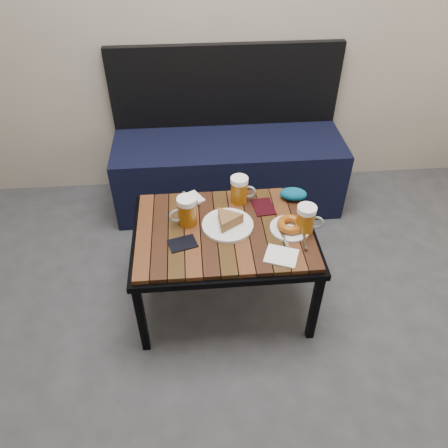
{
  "coord_description": "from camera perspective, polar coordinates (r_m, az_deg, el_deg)",
  "views": [
    {
      "loc": [
        -0.32,
        -0.58,
        1.79
      ],
      "look_at": [
        -0.2,
        0.92,
        0.5
      ],
      "focal_mm": 35.0,
      "sensor_mm": 36.0,
      "label": 1
    }
  ],
  "objects": [
    {
      "name": "plate_bagel",
      "position": [
        2.0,
        8.65,
        -0.29
      ],
      "size": [
        0.18,
        0.24,
        0.05
      ],
      "color": "white",
      "rests_on": "cafe_table"
    },
    {
      "name": "napkin_left",
      "position": [
        2.17,
        -4.3,
        3.3
      ],
      "size": [
        0.14,
        0.14,
        0.01
      ],
      "rotation": [
        0.0,
        0.0,
        0.54
      ],
      "color": "white",
      "rests_on": "cafe_table"
    },
    {
      "name": "plate_pie",
      "position": [
        1.99,
        0.48,
        0.25
      ],
      "size": [
        0.24,
        0.24,
        0.07
      ],
      "color": "white",
      "rests_on": "cafe_table"
    },
    {
      "name": "passport_burgundy",
      "position": [
        2.12,
        5.17,
        2.24
      ],
      "size": [
        0.11,
        0.14,
        0.01
      ],
      "primitive_type": "cube",
      "rotation": [
        0.0,
        0.0,
        0.12
      ],
      "color": "black",
      "rests_on": "cafe_table"
    },
    {
      "name": "knit_pouch",
      "position": [
        2.18,
        9.05,
        3.88
      ],
      "size": [
        0.15,
        0.11,
        0.06
      ],
      "primitive_type": "ellipsoid",
      "rotation": [
        0.0,
        0.0,
        -0.19
      ],
      "color": "navy",
      "rests_on": "cafe_table"
    },
    {
      "name": "beer_mug_centre",
      "position": [
        2.12,
        2.06,
        4.51
      ],
      "size": [
        0.13,
        0.09,
        0.14
      ],
      "rotation": [
        0.0,
        0.0,
        -0.1
      ],
      "color": "#934F0B",
      "rests_on": "cafe_table"
    },
    {
      "name": "passport_navy",
      "position": [
        1.93,
        -5.43,
        -2.55
      ],
      "size": [
        0.14,
        0.12,
        0.01
      ],
      "primitive_type": "cube",
      "rotation": [
        0.0,
        0.0,
        -1.3
      ],
      "color": "black",
      "rests_on": "cafe_table"
    },
    {
      "name": "beer_mug_right",
      "position": [
        1.97,
        10.67,
        0.62
      ],
      "size": [
        0.13,
        0.1,
        0.14
      ],
      "rotation": [
        0.0,
        0.0,
        -0.24
      ],
      "color": "#934F0B",
      "rests_on": "cafe_table"
    },
    {
      "name": "napkin_right",
      "position": [
        1.87,
        7.5,
        -4.17
      ],
      "size": [
        0.17,
        0.16,
        0.01
      ],
      "rotation": [
        0.0,
        0.0,
        -0.38
      ],
      "color": "white",
      "rests_on": "cafe_table"
    },
    {
      "name": "bench",
      "position": [
        2.8,
        0.56,
        7.82
      ],
      "size": [
        1.4,
        0.5,
        0.95
      ],
      "color": "black",
      "rests_on": "ground"
    },
    {
      "name": "cafe_table",
      "position": [
        2.02,
        -0.0,
        -1.55
      ],
      "size": [
        0.84,
        0.62,
        0.47
      ],
      "color": "black",
      "rests_on": "ground"
    },
    {
      "name": "beer_mug_left",
      "position": [
        1.99,
        -4.92,
        1.7
      ],
      "size": [
        0.14,
        0.1,
        0.14
      ],
      "rotation": [
        0.0,
        0.0,
        3.41
      ],
      "color": "#934F0B",
      "rests_on": "cafe_table"
    }
  ]
}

